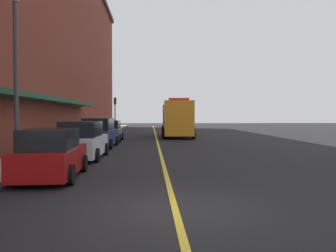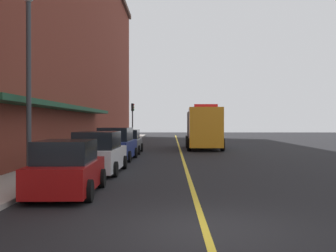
% 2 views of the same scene
% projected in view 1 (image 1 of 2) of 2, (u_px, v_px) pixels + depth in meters
% --- Properties ---
extents(ground_plane, '(112.00, 112.00, 0.00)m').
position_uv_depth(ground_plane, '(156.00, 138.00, 33.11)').
color(ground_plane, black).
extents(sidewalk_left, '(2.40, 70.00, 0.15)m').
position_uv_depth(sidewalk_left, '(90.00, 137.00, 32.79)').
color(sidewalk_left, '#ADA8A0').
rests_on(sidewalk_left, ground).
extents(lane_center_stripe, '(0.16, 70.00, 0.01)m').
position_uv_depth(lane_center_stripe, '(156.00, 138.00, 33.11)').
color(lane_center_stripe, gold).
rests_on(lane_center_stripe, ground).
extents(brick_building_left, '(12.94, 64.00, 19.09)m').
position_uv_depth(brick_building_left, '(6.00, 31.00, 31.13)').
color(brick_building_left, maroon).
rests_on(brick_building_left, ground).
extents(parked_car_0, '(2.06, 4.18, 1.68)m').
position_uv_depth(parked_car_0, '(51.00, 155.00, 11.89)').
color(parked_car_0, maroon).
rests_on(parked_car_0, ground).
extents(parked_car_1, '(2.16, 4.71, 1.83)m').
position_uv_depth(parked_car_1, '(82.00, 141.00, 17.29)').
color(parked_car_1, silver).
rests_on(parked_car_1, ground).
extents(parked_car_2, '(2.26, 4.68, 1.92)m').
position_uv_depth(parked_car_2, '(99.00, 134.00, 23.38)').
color(parked_car_2, navy).
rests_on(parked_car_2, ground).
extents(parked_car_3, '(2.08, 4.68, 1.70)m').
position_uv_depth(parked_car_3, '(109.00, 131.00, 28.76)').
color(parked_car_3, '#595B60').
rests_on(parked_car_3, ground).
extents(utility_truck, '(2.99, 8.09, 3.62)m').
position_uv_depth(utility_truck, '(177.00, 119.00, 33.94)').
color(utility_truck, orange).
rests_on(utility_truck, ground).
extents(parking_meter_0, '(0.14, 0.18, 1.33)m').
position_uv_depth(parking_meter_0, '(21.00, 144.00, 13.08)').
color(parking_meter_0, '#4C4C51').
rests_on(parking_meter_0, sidewalk_left).
extents(parking_meter_1, '(0.14, 0.18, 1.33)m').
position_uv_depth(parking_meter_1, '(22.00, 144.00, 13.14)').
color(parking_meter_1, '#4C4C51').
rests_on(parking_meter_1, sidewalk_left).
extents(street_lamp_left, '(0.44, 0.44, 6.94)m').
position_uv_depth(street_lamp_left, '(16.00, 59.00, 14.12)').
color(street_lamp_left, '#33383D').
rests_on(street_lamp_left, sidewalk_left).
extents(traffic_light_near, '(0.38, 0.36, 4.30)m').
position_uv_depth(traffic_light_near, '(115.00, 107.00, 47.35)').
color(traffic_light_near, '#232326').
rests_on(traffic_light_near, sidewalk_left).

